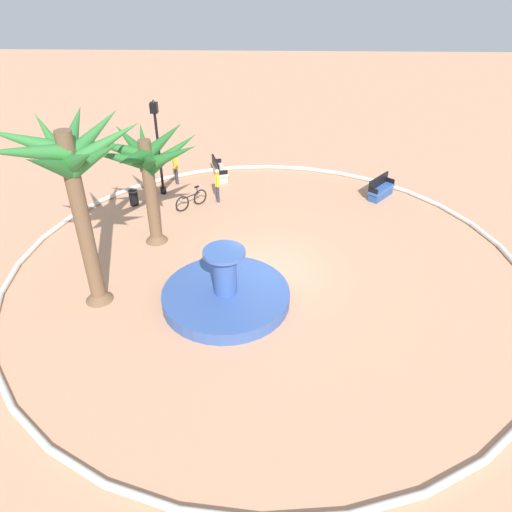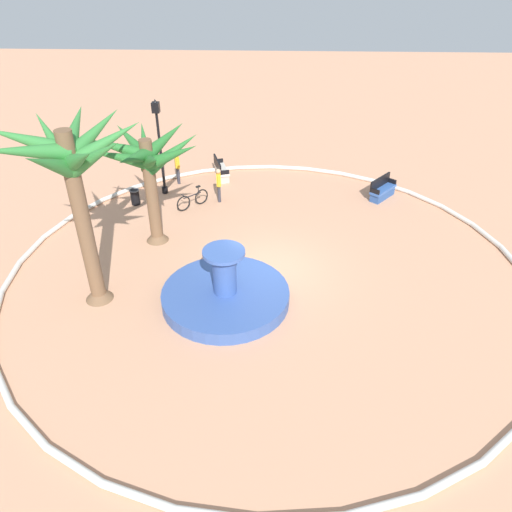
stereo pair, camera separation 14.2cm
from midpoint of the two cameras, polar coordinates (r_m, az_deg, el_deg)
The scene contains 12 objects.
ground_plane at distance 18.23m, azimuth 1.61°, elevation -1.66°, with size 80.00×80.00×0.00m, color tan.
plaza_curb at distance 18.17m, azimuth 1.61°, elevation -1.40°, with size 18.91×18.91×0.20m, color silver.
fountain at distance 16.59m, azimuth -3.31°, elevation -4.48°, with size 4.30×4.30×2.05m.
palm_tree_near_fountain at distance 15.35m, azimuth -20.34°, elevation 9.50°, with size 4.53×4.54×6.19m.
palm_tree_by_curb at distance 18.87m, azimuth -12.34°, elevation 10.75°, with size 4.37×4.33×4.51m.
bench_east at distance 25.28m, azimuth -3.89°, elevation 9.78°, with size 0.95×1.68×1.00m.
bench_west at distance 23.93m, azimuth 14.60°, elevation 7.31°, with size 1.42×1.54×1.00m.
lamppost at distance 23.16m, azimuth -10.97°, elevation 13.04°, with size 0.32×0.32×4.48m.
trash_bin at distance 23.22m, azimuth -13.69°, elevation 6.72°, with size 0.46×0.46×0.73m.
bicycle_red_frame at distance 22.49m, azimuth -7.18°, elevation 6.52°, with size 1.27×1.25×0.94m.
person_cyclist_helmet at distance 22.70m, azimuth -4.17°, elevation 8.41°, with size 0.24×0.53×1.60m.
person_cyclist_photo at distance 24.71m, azimuth -8.95°, elevation 10.29°, with size 0.30×0.51×1.62m.
Camera 2 is at (-0.15, 14.89, 10.51)m, focal length 34.46 mm.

